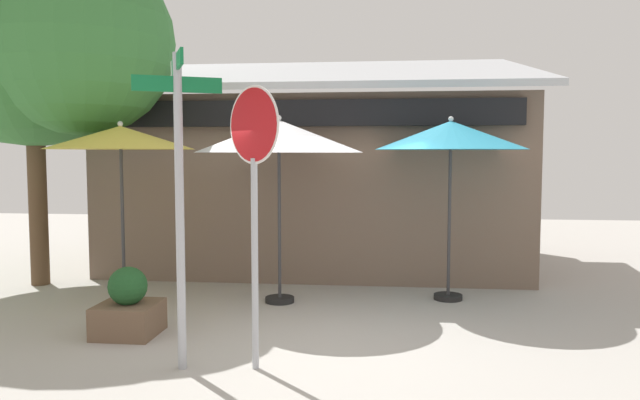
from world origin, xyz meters
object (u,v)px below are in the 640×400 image
street_sign_post (179,178)px  sidewalk_planter (128,308)px  patio_umbrella_ivory_center (279,137)px  shade_tree (44,30)px  stop_sign (254,172)px  patio_umbrella_teal_right (451,137)px  patio_umbrella_mustard_left (121,139)px

street_sign_post → sidewalk_planter: bearing=135.0°
patio_umbrella_ivory_center → shade_tree: bearing=170.8°
stop_sign → patio_umbrella_teal_right: stop_sign is taller
patio_umbrella_teal_right → patio_umbrella_mustard_left: bearing=-169.9°
patio_umbrella_mustard_left → patio_umbrella_ivory_center: 2.32m
patio_umbrella_mustard_left → sidewalk_planter: (0.70, -1.42, -2.13)m
patio_umbrella_teal_right → sidewalk_planter: size_ratio=3.29×
patio_umbrella_ivory_center → stop_sign: bearing=-85.1°
patio_umbrella_ivory_center → shade_tree: size_ratio=0.44×
patio_umbrella_teal_right → sidewalk_planter: bearing=-151.2°
street_sign_post → stop_sign: size_ratio=1.11×
stop_sign → patio_umbrella_ivory_center: stop_sign is taller
patio_umbrella_mustard_left → shade_tree: shade_tree is taller
patio_umbrella_ivory_center → street_sign_post: bearing=-100.3°
shade_tree → patio_umbrella_mustard_left: bearing=-31.3°
street_sign_post → patio_umbrella_teal_right: (3.10, 3.35, 0.52)m
patio_umbrella_mustard_left → shade_tree: (-1.76, 1.07, 1.84)m
patio_umbrella_mustard_left → sidewalk_planter: bearing=-63.9°
patio_umbrella_mustard_left → patio_umbrella_teal_right: patio_umbrella_teal_right is taller
patio_umbrella_mustard_left → stop_sign: bearing=-43.6°
sidewalk_planter → street_sign_post: bearing=-45.0°
patio_umbrella_ivory_center → sidewalk_planter: size_ratio=3.29×
street_sign_post → stop_sign: 0.78m
patio_umbrella_teal_right → patio_umbrella_ivory_center: bearing=-170.1°
stop_sign → patio_umbrella_mustard_left: bearing=136.4°
stop_sign → patio_umbrella_ivory_center: (-0.24, 2.82, 0.43)m
street_sign_post → patio_umbrella_mustard_left: 3.08m
shade_tree → sidewalk_planter: (2.46, -2.50, -3.97)m
patio_umbrella_ivory_center → patio_umbrella_teal_right: size_ratio=1.00×
stop_sign → patio_umbrella_mustard_left: size_ratio=1.08×
patio_umbrella_teal_right → street_sign_post: bearing=-132.8°
stop_sign → patio_umbrella_teal_right: bearing=54.5°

